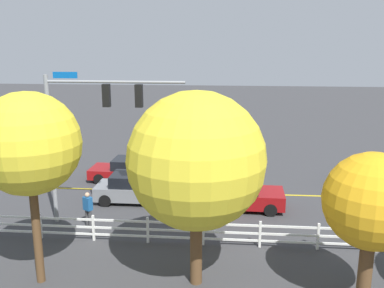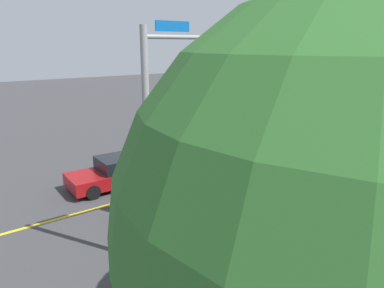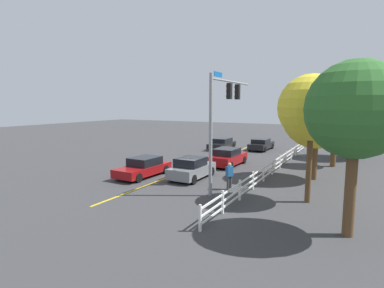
# 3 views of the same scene
# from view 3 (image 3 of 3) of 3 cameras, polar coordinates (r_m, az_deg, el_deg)

# --- Properties ---
(ground_plane) EXTENTS (120.00, 120.00, 0.00)m
(ground_plane) POSITION_cam_3_polar(r_m,az_deg,el_deg) (24.56, -1.00, -4.90)
(ground_plane) COLOR #38383A
(lane_center_stripe) EXTENTS (28.00, 0.16, 0.01)m
(lane_center_stripe) POSITION_cam_3_polar(r_m,az_deg,el_deg) (28.03, 3.08, -3.35)
(lane_center_stripe) COLOR gold
(lane_center_stripe) RESTS_ON ground_plane
(signal_assembly) EXTENTS (6.29, 0.38, 7.08)m
(signal_assembly) POSITION_cam_3_polar(r_m,az_deg,el_deg) (18.73, 5.75, 6.44)
(signal_assembly) COLOR gray
(signal_assembly) RESTS_ON ground_plane
(car_0) EXTENTS (4.49, 2.12, 1.51)m
(car_0) POSITION_cam_3_polar(r_m,az_deg,el_deg) (26.50, 6.62, -2.42)
(car_0) COLOR maroon
(car_0) RESTS_ON ground_plane
(car_1) EXTENTS (4.09, 1.97, 1.53)m
(car_1) POSITION_cam_3_polar(r_m,az_deg,el_deg) (21.74, -0.08, -4.55)
(car_1) COLOR slate
(car_1) RESTS_ON ground_plane
(car_2) EXTENTS (4.65, 2.12, 1.40)m
(car_2) POSITION_cam_3_polar(r_m,az_deg,el_deg) (22.74, -9.01, -4.27)
(car_2) COLOR maroon
(car_2) RESTS_ON ground_plane
(car_3) EXTENTS (4.51, 1.99, 1.31)m
(car_3) POSITION_cam_3_polar(r_m,az_deg,el_deg) (36.09, 12.74, -0.07)
(car_3) COLOR black
(car_3) RESTS_ON ground_plane
(car_4) EXTENTS (4.64, 1.87, 1.28)m
(car_4) POSITION_cam_3_polar(r_m,az_deg,el_deg) (35.98, 5.61, 0.05)
(car_4) COLOR black
(car_4) RESTS_ON ground_plane
(pedestrian) EXTENTS (0.48, 0.43, 1.69)m
(pedestrian) POSITION_cam_3_polar(r_m,az_deg,el_deg) (19.07, 6.97, -5.72)
(pedestrian) COLOR #3F3F42
(pedestrian) RESTS_ON ground_plane
(white_rail_fence) EXTENTS (26.10, 0.10, 1.15)m
(white_rail_fence) POSITION_cam_3_polar(r_m,az_deg,el_deg) (24.89, 15.40, -3.59)
(white_rail_fence) COLOR white
(white_rail_fence) RESTS_ON ground_plane
(tree_0) EXTENTS (3.80, 3.80, 6.96)m
(tree_0) POSITION_cam_3_polar(r_m,az_deg,el_deg) (13.30, 28.16, 5.53)
(tree_0) COLOR brown
(tree_0) RESTS_ON ground_plane
(tree_1) EXTENTS (4.67, 4.67, 6.87)m
(tree_1) POSITION_cam_3_polar(r_m,az_deg,el_deg) (22.72, 22.16, 5.04)
(tree_1) COLOR brown
(tree_1) RESTS_ON ground_plane
(tree_2) EXTENTS (3.05, 3.05, 5.12)m
(tree_2) POSITION_cam_3_polar(r_m,az_deg,el_deg) (28.18, 25.05, 3.29)
(tree_2) COLOR brown
(tree_2) RESTS_ON ground_plane
(tree_3) EXTENTS (4.74, 4.74, 6.39)m
(tree_3) POSITION_cam_3_polar(r_m,az_deg,el_deg) (33.23, 27.82, 4.46)
(tree_3) COLOR brown
(tree_3) RESTS_ON ground_plane
(tree_4) EXTENTS (3.49, 3.49, 6.82)m
(tree_4) POSITION_cam_3_polar(r_m,az_deg,el_deg) (17.16, 21.39, 6.27)
(tree_4) COLOR brown
(tree_4) RESTS_ON ground_plane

